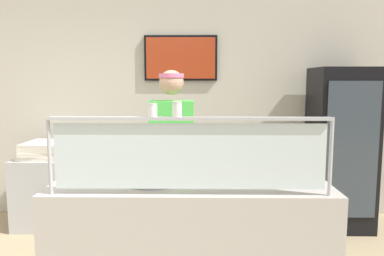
% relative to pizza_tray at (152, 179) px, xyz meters
% --- Properties ---
extents(shop_rear_unit, '(6.36, 0.13, 2.70)m').
position_rel_pizza_tray_xyz_m(shop_rear_unit, '(0.28, 2.04, 0.39)').
color(shop_rear_unit, beige).
rests_on(shop_rear_unit, ground).
extents(serving_counter, '(1.96, 0.65, 0.95)m').
position_rel_pizza_tray_xyz_m(serving_counter, '(0.28, -0.05, -0.49)').
color(serving_counter, '#BCB7B2').
rests_on(serving_counter, ground).
extents(sneeze_guard, '(1.79, 0.06, 0.50)m').
position_rel_pizza_tray_xyz_m(sneeze_guard, '(0.28, -0.31, 0.29)').
color(sneeze_guard, '#B2B5BC').
rests_on(sneeze_guard, serving_counter).
extents(pizza_tray, '(0.44, 0.44, 0.04)m').
position_rel_pizza_tray_xyz_m(pizza_tray, '(0.00, 0.00, 0.00)').
color(pizza_tray, '#9EA0A8').
rests_on(pizza_tray, serving_counter).
extents(pizza_server, '(0.11, 0.29, 0.01)m').
position_rel_pizza_tray_xyz_m(pizza_server, '(-0.03, -0.02, 0.02)').
color(pizza_server, '#ADAFB7').
rests_on(pizza_server, pizza_tray).
extents(parmesan_shaker, '(0.06, 0.06, 0.08)m').
position_rel_pizza_tray_xyz_m(parmesan_shaker, '(0.05, -0.31, 0.52)').
color(parmesan_shaker, white).
rests_on(parmesan_shaker, sneeze_guard).
extents(pepper_flake_shaker, '(0.06, 0.06, 0.10)m').
position_rel_pizza_tray_xyz_m(pepper_flake_shaker, '(0.20, -0.31, 0.52)').
color(pepper_flake_shaker, white).
rests_on(pepper_flake_shaker, sneeze_guard).
extents(worker_figure, '(0.41, 0.50, 1.76)m').
position_rel_pizza_tray_xyz_m(worker_figure, '(0.11, 0.59, 0.04)').
color(worker_figure, '#23232D').
rests_on(worker_figure, ground).
extents(drink_fridge, '(0.65, 0.64, 1.81)m').
position_rel_pizza_tray_xyz_m(drink_fridge, '(1.95, 1.59, -0.06)').
color(drink_fridge, black).
rests_on(drink_fridge, ground).
extents(prep_shelf, '(0.70, 0.55, 0.80)m').
position_rel_pizza_tray_xyz_m(prep_shelf, '(-1.38, 1.55, -0.57)').
color(prep_shelf, '#B7BABF').
rests_on(prep_shelf, ground).
extents(pizza_box_stack, '(0.52, 0.50, 0.18)m').
position_rel_pizza_tray_xyz_m(pizza_box_stack, '(-1.38, 1.55, -0.08)').
color(pizza_box_stack, silver).
rests_on(pizza_box_stack, prep_shelf).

